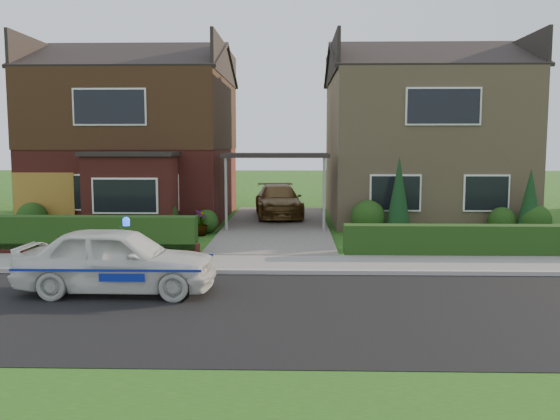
{
  "coord_description": "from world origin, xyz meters",
  "views": [
    {
      "loc": [
        0.71,
        -10.81,
        3.1
      ],
      "look_at": [
        0.33,
        3.5,
        1.51
      ],
      "focal_mm": 38.0,
      "sensor_mm": 36.0,
      "label": 1
    }
  ],
  "objects": [
    {
      "name": "kerb",
      "position": [
        0.0,
        3.05,
        0.06
      ],
      "size": [
        60.0,
        0.16,
        0.12
      ],
      "primitive_type": "cube",
      "color": "#9E9993",
      "rests_on": "ground"
    },
    {
      "name": "hedge_left",
      "position": [
        -5.8,
        5.45,
        0.0
      ],
      "size": [
        7.5,
        0.55,
        0.9
      ],
      "primitive_type": "cube",
      "color": "#133410",
      "rests_on": "ground"
    },
    {
      "name": "potted_plant_c",
      "position": [
        -2.5,
        9.0,
        0.43
      ],
      "size": [
        0.59,
        0.59,
        0.86
      ],
      "primitive_type": "imported",
      "rotation": [
        0.0,
        0.0,
        1.31
      ],
      "color": "gray",
      "rests_on": "ground"
    },
    {
      "name": "house_left",
      "position": [
        -5.78,
        13.9,
        3.81
      ],
      "size": [
        7.5,
        9.53,
        7.25
      ],
      "color": "maroon",
      "rests_on": "ground"
    },
    {
      "name": "shrub_right_mid",
      "position": [
        7.8,
        9.5,
        0.48
      ],
      "size": [
        0.96,
        0.96,
        0.96
      ],
      "primitive_type": "sphere",
      "color": "#133410",
      "rests_on": "ground"
    },
    {
      "name": "conifer_b",
      "position": [
        8.6,
        9.2,
        1.1
      ],
      "size": [
        0.9,
        0.9,
        2.2
      ],
      "primitive_type": "cone",
      "color": "black",
      "rests_on": "ground"
    },
    {
      "name": "carport_link",
      "position": [
        0.0,
        10.95,
        2.66
      ],
      "size": [
        3.8,
        3.0,
        2.77
      ],
      "color": "black",
      "rests_on": "ground"
    },
    {
      "name": "hedge_right",
      "position": [
        5.8,
        5.35,
        0.0
      ],
      "size": [
        7.5,
        0.55,
        0.8
      ],
      "primitive_type": "cube",
      "color": "#133410",
      "rests_on": "ground"
    },
    {
      "name": "shrub_left_far",
      "position": [
        -8.5,
        9.5,
        0.54
      ],
      "size": [
        1.08,
        1.08,
        1.08
      ],
      "primitive_type": "sphere",
      "color": "#133410",
      "rests_on": "ground"
    },
    {
      "name": "shrub_right_far",
      "position": [
        8.8,
        9.2,
        0.54
      ],
      "size": [
        1.08,
        1.08,
        1.08
      ],
      "primitive_type": "sphere",
      "color": "#133410",
      "rests_on": "ground"
    },
    {
      "name": "road",
      "position": [
        0.0,
        0.0,
        0.0
      ],
      "size": [
        60.0,
        6.0,
        0.02
      ],
      "primitive_type": "cube",
      "color": "black",
      "rests_on": "ground"
    },
    {
      "name": "shrub_left_mid",
      "position": [
        -4.0,
        9.3,
        0.66
      ],
      "size": [
        1.32,
        1.32,
        1.32
      ],
      "primitive_type": "sphere",
      "color": "#133410",
      "rests_on": "ground"
    },
    {
      "name": "dwarf_wall",
      "position": [
        -5.8,
        5.3,
        0.18
      ],
      "size": [
        7.7,
        0.25,
        0.36
      ],
      "primitive_type": "cube",
      "color": "maroon",
      "rests_on": "ground"
    },
    {
      "name": "shrub_left_near",
      "position": [
        -2.4,
        9.6,
        0.42
      ],
      "size": [
        0.84,
        0.84,
        0.84
      ],
      "primitive_type": "sphere",
      "color": "#133410",
      "rests_on": "ground"
    },
    {
      "name": "potted_plant_b",
      "position": [
        -6.77,
        6.27,
        0.37
      ],
      "size": [
        0.52,
        0.51,
        0.73
      ],
      "primitive_type": "imported",
      "rotation": [
        0.0,
        0.0,
        0.86
      ],
      "color": "gray",
      "rests_on": "ground"
    },
    {
      "name": "police_car",
      "position": [
        -2.99,
        1.2,
        0.7
      ],
      "size": [
        3.76,
        4.11,
        1.56
      ],
      "rotation": [
        0.0,
        0.0,
        1.56
      ],
      "color": "silver",
      "rests_on": "ground"
    },
    {
      "name": "driveway_car",
      "position": [
        0.01,
        13.56,
        0.77
      ],
      "size": [
        2.25,
        4.63,
        1.3
      ],
      "primitive_type": "imported",
      "rotation": [
        0.0,
        0.0,
        0.1
      ],
      "color": "brown",
      "rests_on": "driveway"
    },
    {
      "name": "shrub_right_near",
      "position": [
        3.2,
        9.4,
        0.6
      ],
      "size": [
        1.2,
        1.2,
        1.2
      ],
      "primitive_type": "sphere",
      "color": "#133410",
      "rests_on": "ground"
    },
    {
      "name": "house_right",
      "position": [
        5.8,
        13.99,
        3.66
      ],
      "size": [
        7.5,
        8.06,
        7.25
      ],
      "color": "#9D8260",
      "rests_on": "ground"
    },
    {
      "name": "driveway",
      "position": [
        0.0,
        11.0,
        0.06
      ],
      "size": [
        3.8,
        12.0,
        0.12
      ],
      "primitive_type": "cube",
      "color": "#666059",
      "rests_on": "ground"
    },
    {
      "name": "garage_door",
      "position": [
        -8.25,
        9.96,
        1.05
      ],
      "size": [
        2.2,
        0.1,
        2.1
      ],
      "primitive_type": "cube",
      "color": "olive",
      "rests_on": "ground"
    },
    {
      "name": "sidewalk",
      "position": [
        0.0,
        4.1,
        0.05
      ],
      "size": [
        60.0,
        2.0,
        0.1
      ],
      "primitive_type": "cube",
      "color": "slate",
      "rests_on": "ground"
    },
    {
      "name": "conifer_a",
      "position": [
        4.2,
        9.2,
        1.3
      ],
      "size": [
        0.9,
        0.9,
        2.6
      ],
      "primitive_type": "cone",
      "color": "black",
      "rests_on": "ground"
    },
    {
      "name": "ground",
      "position": [
        0.0,
        0.0,
        0.0
      ],
      "size": [
        120.0,
        120.0,
        0.0
      ],
      "primitive_type": "plane",
      "color": "#174B14",
      "rests_on": "ground"
    }
  ]
}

